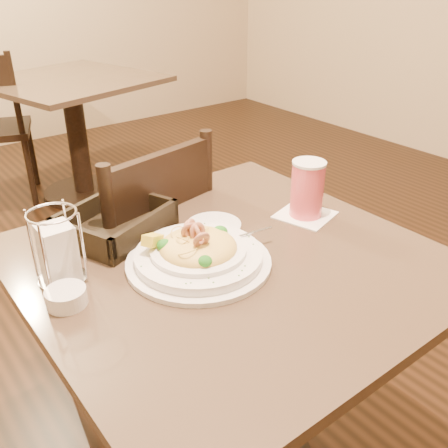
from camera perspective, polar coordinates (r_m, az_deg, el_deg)
main_table at (r=1.30m, az=0.55°, el=-12.71°), size 0.90×0.90×0.75m
background_table at (r=3.26m, az=-16.71°, el=11.58°), size 1.10×1.10×0.75m
dining_chair_near at (r=1.61m, az=-9.64°, el=-4.92°), size 0.49×0.49×0.93m
pasta_bowl at (r=1.13m, az=-2.99°, el=-3.33°), size 0.37×0.33×0.11m
drink_glass at (r=1.34m, az=9.49°, el=3.91°), size 0.17×0.17×0.16m
bread_basket at (r=1.28m, az=-12.23°, el=-0.13°), size 0.31×0.28×0.07m
napkin_caddy at (r=1.11m, az=-18.43°, el=-3.01°), size 0.10×0.10×0.17m
side_plate at (r=1.30m, az=-1.18°, el=-0.14°), size 0.15×0.15×0.01m
butter_ramekin at (r=1.05m, az=-17.58°, el=-7.96°), size 0.09×0.09×0.04m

